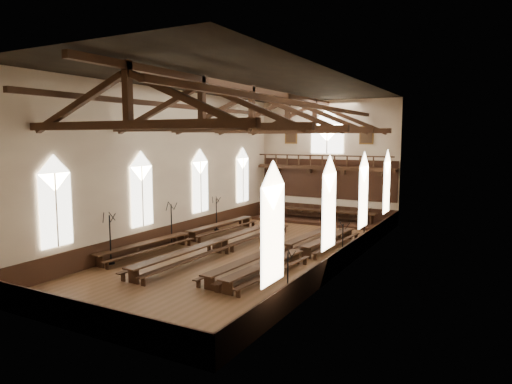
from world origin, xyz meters
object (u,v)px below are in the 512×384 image
at_px(refectory_row_a, 187,235).
at_px(candelabrum_left_far, 216,220).
at_px(dais, 322,221).
at_px(high_table, 322,211).
at_px(refectory_row_b, 221,242).
at_px(candelabrum_right_mid, 342,250).
at_px(refectory_row_d, 301,252).
at_px(refectory_row_c, 284,248).
at_px(candelabrum_right_far, 364,235).
at_px(candelabrum_right_near, 288,288).
at_px(candelabrum_left_near, 111,248).
at_px(candelabrum_left_mid, 172,232).

height_order(refectory_row_a, candelabrum_left_far, candelabrum_left_far).
xyz_separation_m(dais, high_table, (0.00, -0.00, 0.80)).
bearing_deg(refectory_row_b, candelabrum_right_mid, 8.92).
bearing_deg(refectory_row_b, refectory_row_d, 5.21).
height_order(refectory_row_c, refectory_row_d, refectory_row_c).
distance_m(refectory_row_d, candelabrum_right_far, 5.48).
height_order(candelabrum_right_mid, candelabrum_right_far, candelabrum_right_far).
xyz_separation_m(high_table, candelabrum_right_near, (5.32, -18.29, -0.19)).
xyz_separation_m(refectory_row_b, candelabrum_left_near, (-3.82, -5.14, 0.29)).
relative_size(refectory_row_b, candelabrum_left_near, 5.21).
bearing_deg(candelabrum_right_near, candelabrum_right_mid, 90.00).
bearing_deg(candelabrum_left_far, candelabrum_left_near, -90.00).
xyz_separation_m(high_table, candelabrum_right_mid, (5.32, -11.07, -0.20)).
bearing_deg(candelabrum_right_near, candelabrum_left_mid, 150.95).
bearing_deg(candelabrum_left_mid, refectory_row_d, 2.47).
distance_m(high_table, candelabrum_left_far, 9.01).
distance_m(high_table, candelabrum_left_mid, 13.44).
xyz_separation_m(candelabrum_left_mid, candelabrum_right_near, (11.10, -6.16, -0.13)).
distance_m(candelabrum_left_far, candelabrum_right_near, 15.90).
height_order(refectory_row_d, candelabrum_right_near, candelabrum_right_near).
relative_size(refectory_row_d, candelabrum_left_mid, 5.10).
xyz_separation_m(refectory_row_a, candelabrum_left_near, (-0.61, -6.06, 0.32)).
relative_size(refectory_row_b, refectory_row_c, 1.04).
relative_size(dais, candelabrum_right_near, 4.84).
relative_size(candelabrum_left_mid, candelabrum_right_mid, 1.20).
height_order(refectory_row_d, candelabrum_right_far, candelabrum_right_far).
bearing_deg(refectory_row_d, refectory_row_c, 169.39).
relative_size(dais, candelabrum_right_mid, 4.88).
xyz_separation_m(candelabrum_left_far, candelabrum_right_near, (11.10, -11.39, -0.06)).
height_order(candelabrum_left_mid, candelabrum_right_mid, candelabrum_left_mid).
xyz_separation_m(dais, candelabrum_left_far, (-5.78, -6.91, 0.67)).
bearing_deg(refectory_row_b, candelabrum_left_far, 125.79).
distance_m(refectory_row_b, candelabrum_left_far, 6.54).
distance_m(refectory_row_a, refectory_row_b, 3.34).
bearing_deg(candelabrum_left_mid, candelabrum_right_mid, 5.47).
distance_m(dais, candelabrum_right_near, 19.06).
bearing_deg(high_table, candelabrum_left_near, -108.43).
bearing_deg(refectory_row_d, candelabrum_left_mid, -177.53).
xyz_separation_m(refectory_row_a, high_table, (5.17, 11.30, 0.36)).
relative_size(refectory_row_a, dais, 1.27).
xyz_separation_m(refectory_row_a, candelabrum_right_near, (10.49, -7.00, 0.17)).
bearing_deg(candelabrum_left_near, candelabrum_right_far, 43.78).
xyz_separation_m(refectory_row_b, candelabrum_right_far, (7.28, 5.49, 0.19)).
xyz_separation_m(refectory_row_d, high_table, (-3.14, 11.74, 0.38)).
bearing_deg(refectory_row_b, candelabrum_right_far, 37.05).
distance_m(refectory_row_c, candelabrum_left_far, 9.01).
bearing_deg(candelabrum_right_near, candelabrum_left_far, 134.27).
distance_m(candelabrum_right_near, candelabrum_right_far, 11.58).
bearing_deg(refectory_row_d, candelabrum_left_near, -147.85).
relative_size(candelabrum_left_near, candelabrum_right_mid, 1.23).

